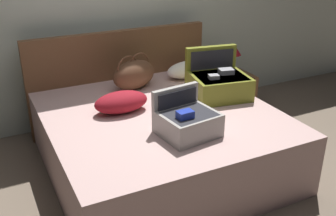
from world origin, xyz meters
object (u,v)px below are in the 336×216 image
object	(u,v)px
nightstand	(231,94)
pillow_near_headboard	(121,102)
duffel_bag	(134,74)
table_lamp	(234,52)
pillow_center_head	(189,69)
bed	(161,140)
hard_case_large	(218,82)
hard_case_medium	(187,121)

from	to	relation	value
nightstand	pillow_near_headboard	bearing A→B (deg)	-160.51
duffel_bag	table_lamp	world-z (taller)	duffel_bag
pillow_center_head	table_lamp	xyz separation A→B (m)	(0.57, 0.02, 0.11)
duffel_bag	nightstand	size ratio (longest dim) A/B	1.13
bed	pillow_center_head	world-z (taller)	pillow_center_head
bed	pillow_center_head	distance (m)	1.00
bed	table_lamp	distance (m)	1.48
pillow_near_headboard	table_lamp	xyz separation A→B (m)	(1.51, 0.53, 0.11)
bed	table_lamp	bearing A→B (deg)	29.85
table_lamp	pillow_near_headboard	bearing A→B (deg)	-160.51
bed	table_lamp	size ratio (longest dim) A/B	5.38
pillow_near_headboard	pillow_center_head	distance (m)	1.06
hard_case_large	bed	bearing A→B (deg)	-160.60
pillow_near_headboard	nightstand	size ratio (longest dim) A/B	1.02
duffel_bag	pillow_center_head	xyz separation A→B (m)	(0.63, 0.05, -0.06)
duffel_bag	pillow_center_head	world-z (taller)	duffel_bag
hard_case_medium	pillow_near_headboard	size ratio (longest dim) A/B	0.97
table_lamp	bed	bearing A→B (deg)	-150.15
hard_case_large	duffel_bag	world-z (taller)	hard_case_large
bed	pillow_near_headboard	xyz separation A→B (m)	(-0.29, 0.17, 0.35)
pillow_center_head	nightstand	xyz separation A→B (m)	(0.57, 0.02, -0.39)
pillow_near_headboard	pillow_center_head	size ratio (longest dim) A/B	0.93
bed	nightstand	world-z (taller)	bed
hard_case_large	pillow_near_headboard	distance (m)	0.93
hard_case_medium	duffel_bag	size ratio (longest dim) A/B	0.87
hard_case_medium	pillow_center_head	xyz separation A→B (m)	(0.63, 1.12, -0.02)
pillow_near_headboard	pillow_center_head	bearing A→B (deg)	28.71
duffel_bag	pillow_center_head	distance (m)	0.64
pillow_center_head	nightstand	distance (m)	0.69
bed	duffel_bag	world-z (taller)	duffel_bag
duffel_bag	nightstand	world-z (taller)	duffel_bag
nightstand	pillow_center_head	bearing A→B (deg)	-177.79
hard_case_medium	nightstand	bearing A→B (deg)	36.10
bed	hard_case_large	world-z (taller)	hard_case_large
hard_case_medium	pillow_near_headboard	world-z (taller)	hard_case_medium
hard_case_large	duffel_bag	size ratio (longest dim) A/B	1.10
duffel_bag	hard_case_large	bearing A→B (deg)	-39.19
nightstand	table_lamp	distance (m)	0.50
hard_case_large	duffel_bag	distance (m)	0.81
duffel_bag	table_lamp	xyz separation A→B (m)	(1.20, 0.07, 0.05)
pillow_near_headboard	table_lamp	distance (m)	1.60
nightstand	table_lamp	size ratio (longest dim) A/B	1.30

